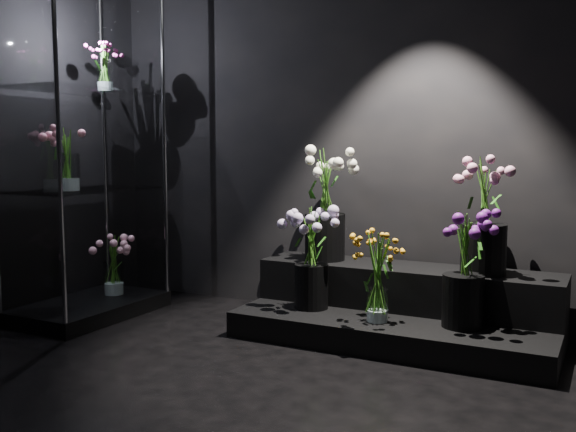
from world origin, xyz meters
The scene contains 12 objects.
floor centered at (0.00, 0.00, 0.00)m, with size 4.00×4.00×0.00m, color black.
wall_back centered at (0.00, 2.00, 1.40)m, with size 4.00×4.00×0.00m, color black.
display_riser centered at (0.52, 1.61, 0.18)m, with size 1.98×0.88×0.44m.
display_case centered at (-1.65, 1.07, 1.19)m, with size 0.65×1.08×2.38m.
bouquet_orange_bells centered at (0.47, 1.29, 0.44)m, with size 0.32×0.32×0.55m.
bouquet_lilac centered at (-0.03, 1.41, 0.57)m, with size 0.42×0.42×0.68m.
bouquet_purple centered at (0.96, 1.41, 0.55)m, with size 0.36×0.36×0.69m.
bouquet_cream_roses centered at (-0.07, 1.72, 0.87)m, with size 0.39×0.39×0.78m.
bouquet_pink_roses centered at (1.02, 1.69, 0.83)m, with size 0.39×0.39×0.72m.
bouquet_case_pink centered at (-1.61, 0.87, 1.16)m, with size 0.36×0.36×0.44m.
bouquet_case_magenta centered at (-1.60, 1.24, 1.81)m, with size 0.27×0.27×0.35m.
bouquet_case_base_pink centered at (-1.64, 1.31, 0.35)m, with size 0.41×0.41×0.45m.
Camera 1 is at (1.73, -2.35, 1.21)m, focal length 40.00 mm.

